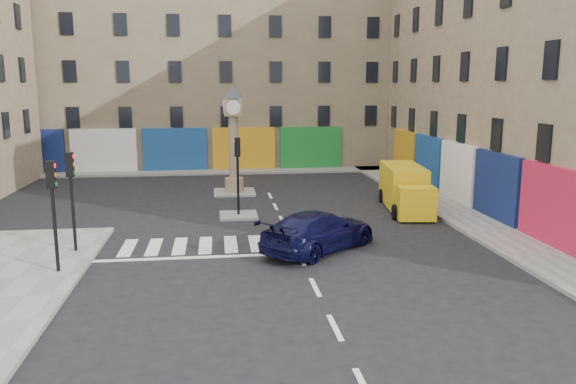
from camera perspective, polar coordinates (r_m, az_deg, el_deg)
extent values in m
plane|color=black|center=(19.74, 1.75, -7.65)|extent=(120.00, 120.00, 0.00)
cube|color=gray|center=(31.39, 14.71, -0.90)|extent=(2.60, 30.00, 0.15)
cube|color=gray|center=(41.17, -8.62, 2.05)|extent=(32.00, 2.40, 0.15)
cube|color=gray|center=(27.22, -5.05, -2.38)|extent=(1.80, 1.80, 0.12)
cube|color=gray|center=(33.09, -5.46, -0.03)|extent=(2.40, 2.40, 0.12)
cube|color=#9D8266|center=(33.72, 25.62, 12.75)|extent=(10.00, 30.00, 16.00)
cube|color=#816F56|center=(46.56, -8.76, 13.45)|extent=(32.00, 10.00, 17.00)
cylinder|color=black|center=(20.00, -22.57, -3.62)|extent=(0.12, 0.12, 2.80)
cube|color=black|center=(19.65, -22.96, 1.61)|extent=(0.28, 0.22, 0.90)
cylinder|color=black|center=(22.26, -20.98, -2.11)|extent=(0.12, 0.12, 2.80)
cube|color=black|center=(21.94, -21.30, 2.61)|extent=(0.28, 0.22, 0.90)
cylinder|color=black|center=(26.93, -5.10, 0.65)|extent=(0.12, 0.12, 2.80)
cube|color=black|center=(26.66, -5.16, 4.56)|extent=(0.28, 0.22, 0.90)
cylinder|color=#9D8266|center=(33.01, -5.47, 0.76)|extent=(1.10, 1.10, 0.80)
cylinder|color=#9D8266|center=(32.70, -5.54, 4.55)|extent=(0.56, 0.56, 3.60)
cube|color=#9D8266|center=(32.53, -5.62, 8.58)|extent=(1.00, 1.00, 1.00)
cylinder|color=white|center=(32.01, -5.59, 8.55)|extent=(0.80, 0.06, 0.80)
cone|color=#333338|center=(32.51, -5.64, 10.08)|extent=(1.20, 1.20, 0.70)
imported|color=black|center=(21.53, 3.17, -3.96)|extent=(5.38, 5.09, 1.53)
cube|color=gold|center=(29.77, 11.58, 0.67)|extent=(2.36, 4.53, 2.07)
cube|color=gold|center=(26.70, 12.89, -1.12)|extent=(1.84, 1.30, 1.53)
cube|color=black|center=(26.59, 12.94, -0.38)|extent=(1.63, 1.01, 0.63)
cylinder|color=black|center=(26.97, 10.81, -2.00)|extent=(0.32, 0.74, 0.72)
cylinder|color=black|center=(27.36, 14.53, -1.98)|extent=(0.32, 0.74, 0.72)
cylinder|color=black|center=(30.80, 9.50, -0.37)|extent=(0.32, 0.74, 0.72)
cylinder|color=black|center=(31.13, 12.78, -0.37)|extent=(0.32, 0.74, 0.72)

